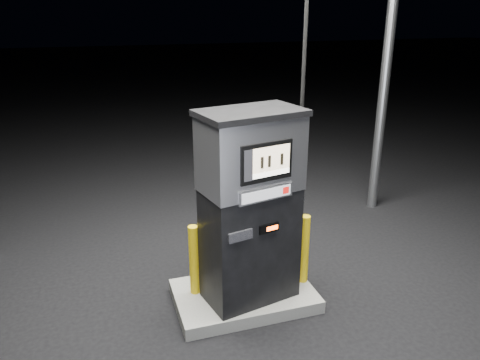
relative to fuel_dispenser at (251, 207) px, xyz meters
name	(u,v)px	position (x,y,z in m)	size (l,w,h in m)	color
ground	(244,301)	(-0.04, 0.10, -1.25)	(80.00, 80.00, 0.00)	black
pump_island	(244,296)	(-0.04, 0.10, -1.18)	(1.60, 1.00, 0.15)	#61615D
fuel_dispenser	(251,207)	(0.00, 0.00, 0.00)	(1.24, 0.84, 4.46)	black
bollard_left	(194,260)	(-0.59, 0.24, -0.68)	(0.11, 0.11, 0.84)	gold
bollard_right	(304,249)	(0.70, 0.09, -0.68)	(0.11, 0.11, 0.85)	gold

